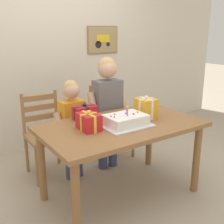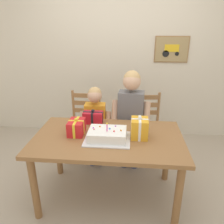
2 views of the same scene
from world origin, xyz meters
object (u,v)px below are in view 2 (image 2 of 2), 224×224
(gift_box_beside_cake, at_px, (76,127))
(child_older, at_px, (131,112))
(chair_left, at_px, (85,125))
(birthday_cake, at_px, (108,135))
(dining_table, at_px, (108,145))
(gift_box_corner_small, at_px, (139,128))
(gift_box_red_large, at_px, (93,117))
(child_younger, at_px, (95,120))
(chair_right, at_px, (145,127))

(gift_box_beside_cake, height_order, child_older, child_older)
(chair_left, bearing_deg, birthday_cake, -64.33)
(dining_table, relative_size, gift_box_corner_small, 6.49)
(gift_box_red_large, height_order, child_older, child_older)
(chair_left, bearing_deg, gift_box_corner_small, -47.93)
(gift_box_corner_small, bearing_deg, dining_table, -176.09)
(gift_box_corner_small, height_order, child_older, child_older)
(child_younger, bearing_deg, gift_box_red_large, -86.03)
(gift_box_beside_cake, relative_size, gift_box_corner_small, 0.97)
(gift_box_red_large, xyz_separation_m, child_younger, (-0.02, 0.25, -0.15))
(dining_table, distance_m, chair_left, 0.95)
(dining_table, distance_m, gift_box_red_large, 0.42)
(dining_table, bearing_deg, child_younger, 111.38)
(gift_box_beside_cake, xyz_separation_m, child_younger, (0.10, 0.54, -0.15))
(birthday_cake, relative_size, gift_box_beside_cake, 1.98)
(dining_table, distance_m, birthday_cake, 0.16)
(gift_box_corner_small, distance_m, chair_left, 1.16)
(chair_left, bearing_deg, child_younger, -52.22)
(birthday_cake, height_order, gift_box_corner_small, gift_box_corner_small)
(gift_box_beside_cake, bearing_deg, child_younger, 79.25)
(chair_left, height_order, chair_right, same)
(dining_table, distance_m, gift_box_corner_small, 0.36)
(dining_table, height_order, chair_left, chair_left)
(birthday_cake, xyz_separation_m, chair_left, (-0.43, 0.89, -0.32))
(gift_box_beside_cake, relative_size, chair_left, 0.24)
(gift_box_red_large, relative_size, child_younger, 0.21)
(gift_box_corner_small, distance_m, chair_right, 0.90)
(dining_table, height_order, gift_box_beside_cake, gift_box_beside_cake)
(dining_table, distance_m, child_younger, 0.61)
(birthday_cake, distance_m, chair_right, 1.04)
(gift_box_beside_cake, bearing_deg, gift_box_red_large, 67.47)
(chair_right, height_order, child_older, child_older)
(dining_table, bearing_deg, child_older, 69.16)
(birthday_cake, height_order, gift_box_beside_cake, birthday_cake)
(birthday_cake, relative_size, chair_right, 0.48)
(dining_table, xyz_separation_m, gift_box_red_large, (-0.21, 0.32, 0.16))
(gift_box_red_large, xyz_separation_m, chair_right, (0.63, 0.51, -0.34))
(gift_box_corner_small, bearing_deg, birthday_cake, -165.18)
(gift_box_red_large, xyz_separation_m, chair_left, (-0.22, 0.51, -0.34))
(child_older, bearing_deg, chair_right, 51.76)
(dining_table, height_order, birthday_cake, birthday_cake)
(dining_table, height_order, gift_box_corner_small, gift_box_corner_small)
(gift_box_red_large, distance_m, gift_box_beside_cake, 0.31)
(dining_table, distance_m, chair_right, 0.95)
(gift_box_red_large, relative_size, gift_box_corner_small, 0.99)
(child_younger, bearing_deg, gift_box_beside_cake, -100.75)
(birthday_cake, distance_m, gift_box_beside_cake, 0.34)
(birthday_cake, distance_m, child_younger, 0.68)
(chair_right, bearing_deg, birthday_cake, -115.30)
(dining_table, bearing_deg, chair_right, 63.02)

